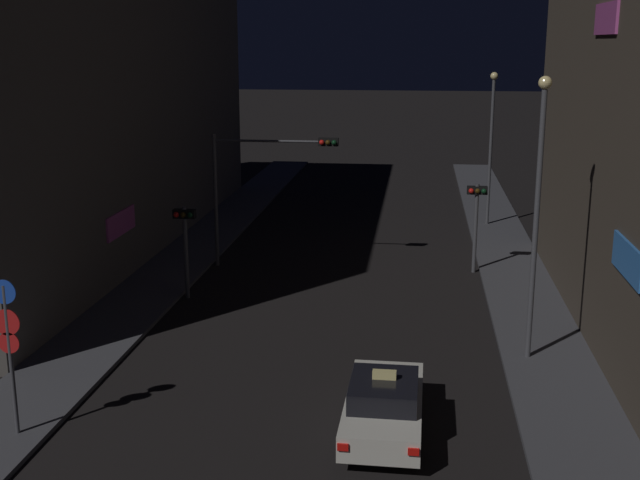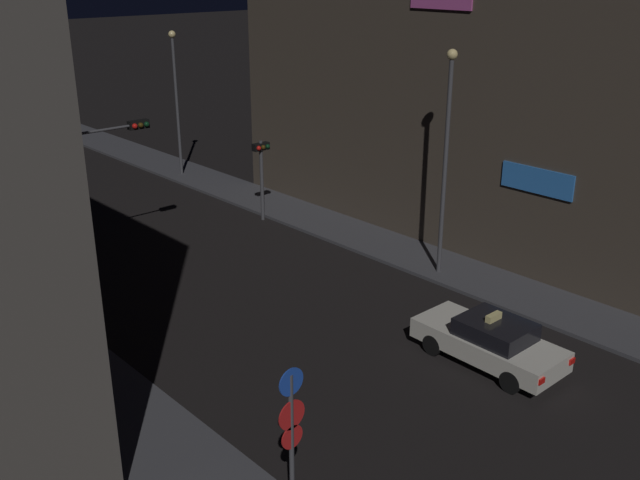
{
  "view_description": "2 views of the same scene",
  "coord_description": "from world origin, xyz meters",
  "px_view_note": "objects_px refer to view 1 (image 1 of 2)",
  "views": [
    {
      "loc": [
        2.97,
        -9.07,
        9.12
      ],
      "look_at": [
        -0.15,
        16.16,
        2.87
      ],
      "focal_mm": 45.27,
      "sensor_mm": 36.0,
      "label": 1
    },
    {
      "loc": [
        -13.68,
        -1.56,
        10.9
      ],
      "look_at": [
        2.08,
        15.66,
        1.93
      ],
      "focal_mm": 40.5,
      "sensor_mm": 36.0,
      "label": 2
    }
  ],
  "objects_px": {
    "taxi": "(384,404)",
    "traffic_light_right_kerb": "(476,209)",
    "street_lamp_far_block": "(491,136)",
    "traffic_light_left_kerb": "(185,233)",
    "street_lamp_near_block": "(538,200)",
    "traffic_light_overhead": "(262,172)",
    "sign_pole_left": "(9,342)"
  },
  "relations": [
    {
      "from": "sign_pole_left",
      "to": "street_lamp_near_block",
      "type": "height_order",
      "value": "street_lamp_near_block"
    },
    {
      "from": "traffic_light_left_kerb",
      "to": "street_lamp_far_block",
      "type": "relative_size",
      "value": 0.45
    },
    {
      "from": "sign_pole_left",
      "to": "street_lamp_near_block",
      "type": "xyz_separation_m",
      "value": [
        12.58,
        6.37,
        2.4
      ]
    },
    {
      "from": "sign_pole_left",
      "to": "traffic_light_right_kerb",
      "type": "bearing_deg",
      "value": 53.55
    },
    {
      "from": "taxi",
      "to": "street_lamp_far_block",
      "type": "distance_m",
      "value": 23.74
    },
    {
      "from": "taxi",
      "to": "traffic_light_left_kerb",
      "type": "relative_size",
      "value": 1.32
    },
    {
      "from": "traffic_light_right_kerb",
      "to": "street_lamp_near_block",
      "type": "distance_m",
      "value": 9.61
    },
    {
      "from": "traffic_light_overhead",
      "to": "street_lamp_near_block",
      "type": "height_order",
      "value": "street_lamp_near_block"
    },
    {
      "from": "traffic_light_overhead",
      "to": "traffic_light_right_kerb",
      "type": "distance_m",
      "value": 8.77
    },
    {
      "from": "taxi",
      "to": "traffic_light_left_kerb",
      "type": "height_order",
      "value": "traffic_light_left_kerb"
    },
    {
      "from": "taxi",
      "to": "street_lamp_far_block",
      "type": "height_order",
      "value": "street_lamp_far_block"
    },
    {
      "from": "traffic_light_right_kerb",
      "to": "sign_pole_left",
      "type": "bearing_deg",
      "value": -126.45
    },
    {
      "from": "taxi",
      "to": "sign_pole_left",
      "type": "xyz_separation_m",
      "value": [
        -8.58,
        -1.32,
        1.69
      ]
    },
    {
      "from": "traffic_light_right_kerb",
      "to": "sign_pole_left",
      "type": "relative_size",
      "value": 0.96
    },
    {
      "from": "traffic_light_left_kerb",
      "to": "street_lamp_near_block",
      "type": "relative_size",
      "value": 0.42
    },
    {
      "from": "traffic_light_left_kerb",
      "to": "traffic_light_overhead",
      "type": "bearing_deg",
      "value": 66.31
    },
    {
      "from": "street_lamp_far_block",
      "to": "sign_pole_left",
      "type": "bearing_deg",
      "value": -117.65
    },
    {
      "from": "street_lamp_near_block",
      "to": "street_lamp_far_block",
      "type": "xyz_separation_m",
      "value": [
        0.19,
        18.0,
        -0.24
      ]
    },
    {
      "from": "street_lamp_far_block",
      "to": "traffic_light_right_kerb",
      "type": "bearing_deg",
      "value": -97.79
    },
    {
      "from": "street_lamp_near_block",
      "to": "street_lamp_far_block",
      "type": "bearing_deg",
      "value": 89.4
    },
    {
      "from": "traffic_light_overhead",
      "to": "street_lamp_far_block",
      "type": "relative_size",
      "value": 0.73
    },
    {
      "from": "taxi",
      "to": "sign_pole_left",
      "type": "bearing_deg",
      "value": -171.27
    },
    {
      "from": "traffic_light_overhead",
      "to": "street_lamp_near_block",
      "type": "xyz_separation_m",
      "value": [
        9.65,
        -9.07,
        0.81
      ]
    },
    {
      "from": "traffic_light_overhead",
      "to": "street_lamp_far_block",
      "type": "bearing_deg",
      "value": 42.23
    },
    {
      "from": "traffic_light_right_kerb",
      "to": "street_lamp_far_block",
      "type": "height_order",
      "value": "street_lamp_far_block"
    },
    {
      "from": "traffic_light_left_kerb",
      "to": "street_lamp_near_block",
      "type": "xyz_separation_m",
      "value": [
        11.62,
        -4.59,
        2.37
      ]
    },
    {
      "from": "taxi",
      "to": "traffic_light_right_kerb",
      "type": "bearing_deg",
      "value": 78.21
    },
    {
      "from": "traffic_light_left_kerb",
      "to": "traffic_light_right_kerb",
      "type": "height_order",
      "value": "traffic_light_right_kerb"
    },
    {
      "from": "traffic_light_right_kerb",
      "to": "sign_pole_left",
      "type": "xyz_separation_m",
      "value": [
        -11.58,
        -15.68,
        -0.19
      ]
    },
    {
      "from": "taxi",
      "to": "street_lamp_near_block",
      "type": "height_order",
      "value": "street_lamp_near_block"
    },
    {
      "from": "taxi",
      "to": "traffic_light_right_kerb",
      "type": "xyz_separation_m",
      "value": [
        3.0,
        14.36,
        1.88
      ]
    },
    {
      "from": "traffic_light_left_kerb",
      "to": "sign_pole_left",
      "type": "xyz_separation_m",
      "value": [
        -0.96,
        -10.96,
        -0.03
      ]
    }
  ]
}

